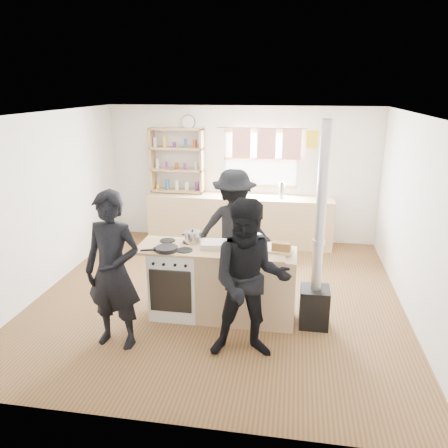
{
  "coord_description": "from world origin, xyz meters",
  "views": [
    {
      "loc": [
        0.97,
        -5.5,
        2.84
      ],
      "look_at": [
        0.09,
        -0.1,
        1.1
      ],
      "focal_mm": 35.0,
      "sensor_mm": 36.0,
      "label": 1
    }
  ],
  "objects_px": {
    "roast_tray": "(216,244)",
    "stockpot_stove": "(192,237)",
    "thermos": "(282,191)",
    "stockpot_counter": "(251,243)",
    "person_near_right": "(250,281)",
    "person_far": "(234,228)",
    "person_near_left": "(113,271)",
    "flue_heater": "(316,277)",
    "cooking_island": "(223,283)",
    "skillet_greens": "(167,249)",
    "bread_board": "(281,248)"
  },
  "relations": [
    {
      "from": "thermos",
      "to": "stockpot_counter",
      "type": "height_order",
      "value": "thermos"
    },
    {
      "from": "person_near_right",
      "to": "person_far",
      "type": "xyz_separation_m",
      "value": [
        -0.43,
        1.83,
        -0.03
      ]
    },
    {
      "from": "thermos",
      "to": "person_near_left",
      "type": "distance_m",
      "value": 3.96
    },
    {
      "from": "thermos",
      "to": "flue_heater",
      "type": "bearing_deg",
      "value": -79.26
    },
    {
      "from": "person_near_left",
      "to": "bread_board",
      "type": "bearing_deg",
      "value": 30.29
    },
    {
      "from": "bread_board",
      "to": "person_near_left",
      "type": "height_order",
      "value": "person_near_left"
    },
    {
      "from": "cooking_island",
      "to": "person_near_left",
      "type": "distance_m",
      "value": 1.42
    },
    {
      "from": "thermos",
      "to": "cooking_island",
      "type": "xyz_separation_m",
      "value": [
        -0.61,
        -2.77,
        -0.57
      ]
    },
    {
      "from": "cooking_island",
      "to": "stockpot_stove",
      "type": "bearing_deg",
      "value": 160.36
    },
    {
      "from": "flue_heater",
      "to": "stockpot_stove",
      "type": "bearing_deg",
      "value": 173.15
    },
    {
      "from": "flue_heater",
      "to": "person_far",
      "type": "bearing_deg",
      "value": 136.65
    },
    {
      "from": "person_near_right",
      "to": "person_far",
      "type": "bearing_deg",
      "value": 95.54
    },
    {
      "from": "flue_heater",
      "to": "person_near_left",
      "type": "bearing_deg",
      "value": -161.11
    },
    {
      "from": "person_far",
      "to": "thermos",
      "type": "bearing_deg",
      "value": -107.12
    },
    {
      "from": "roast_tray",
      "to": "stockpot_stove",
      "type": "relative_size",
      "value": 1.8
    },
    {
      "from": "stockpot_counter",
      "to": "person_near_left",
      "type": "bearing_deg",
      "value": -150.91
    },
    {
      "from": "bread_board",
      "to": "flue_heater",
      "type": "height_order",
      "value": "flue_heater"
    },
    {
      "from": "stockpot_counter",
      "to": "bread_board",
      "type": "distance_m",
      "value": 0.37
    },
    {
      "from": "thermos",
      "to": "cooking_island",
      "type": "distance_m",
      "value": 2.89
    },
    {
      "from": "thermos",
      "to": "stockpot_counter",
      "type": "bearing_deg",
      "value": -95.54
    },
    {
      "from": "person_near_right",
      "to": "stockpot_counter",
      "type": "bearing_deg",
      "value": 88.09
    },
    {
      "from": "roast_tray",
      "to": "stockpot_counter",
      "type": "distance_m",
      "value": 0.44
    },
    {
      "from": "cooking_island",
      "to": "person_near_left",
      "type": "relative_size",
      "value": 1.09
    },
    {
      "from": "thermos",
      "to": "stockpot_stove",
      "type": "bearing_deg",
      "value": -111.41
    },
    {
      "from": "stockpot_stove",
      "to": "bread_board",
      "type": "relative_size",
      "value": 0.68
    },
    {
      "from": "skillet_greens",
      "to": "stockpot_stove",
      "type": "relative_size",
      "value": 1.65
    },
    {
      "from": "thermos",
      "to": "flue_heater",
      "type": "height_order",
      "value": "flue_heater"
    },
    {
      "from": "person_near_right",
      "to": "cooking_island",
      "type": "bearing_deg",
      "value": 110.73
    },
    {
      "from": "roast_tray",
      "to": "person_far",
      "type": "bearing_deg",
      "value": 85.25
    },
    {
      "from": "cooking_island",
      "to": "skillet_greens",
      "type": "bearing_deg",
      "value": -163.58
    },
    {
      "from": "flue_heater",
      "to": "stockpot_counter",
      "type": "bearing_deg",
      "value": 177.72
    },
    {
      "from": "stockpot_counter",
      "to": "flue_heater",
      "type": "bearing_deg",
      "value": -2.28
    },
    {
      "from": "cooking_island",
      "to": "person_far",
      "type": "distance_m",
      "value": 1.12
    },
    {
      "from": "person_near_left",
      "to": "person_near_right",
      "type": "height_order",
      "value": "person_near_left"
    },
    {
      "from": "skillet_greens",
      "to": "stockpot_counter",
      "type": "relative_size",
      "value": 1.21
    },
    {
      "from": "cooking_island",
      "to": "stockpot_counter",
      "type": "bearing_deg",
      "value": -1.33
    },
    {
      "from": "cooking_island",
      "to": "stockpot_counter",
      "type": "distance_m",
      "value": 0.66
    },
    {
      "from": "bread_board",
      "to": "person_near_left",
      "type": "relative_size",
      "value": 0.17
    },
    {
      "from": "stockpot_stove",
      "to": "person_near_right",
      "type": "bearing_deg",
      "value": -48.09
    },
    {
      "from": "thermos",
      "to": "person_near_right",
      "type": "xyz_separation_m",
      "value": [
        -0.19,
        -3.55,
        -0.15
      ]
    },
    {
      "from": "person_near_left",
      "to": "person_far",
      "type": "bearing_deg",
      "value": 66.05
    },
    {
      "from": "thermos",
      "to": "stockpot_counter",
      "type": "relative_size",
      "value": 0.96
    },
    {
      "from": "stockpot_stove",
      "to": "cooking_island",
      "type": "bearing_deg",
      "value": -19.64
    },
    {
      "from": "person_near_right",
      "to": "flue_heater",
      "type": "bearing_deg",
      "value": 38.11
    },
    {
      "from": "stockpot_counter",
      "to": "person_far",
      "type": "relative_size",
      "value": 0.17
    },
    {
      "from": "thermos",
      "to": "skillet_greens",
      "type": "height_order",
      "value": "thermos"
    },
    {
      "from": "skillet_greens",
      "to": "stockpot_counter",
      "type": "distance_m",
      "value": 1.02
    },
    {
      "from": "stockpot_counter",
      "to": "person_near_right",
      "type": "relative_size",
      "value": 0.16
    },
    {
      "from": "roast_tray",
      "to": "bread_board",
      "type": "relative_size",
      "value": 1.22
    },
    {
      "from": "skillet_greens",
      "to": "bread_board",
      "type": "xyz_separation_m",
      "value": [
        1.37,
        0.19,
        0.02
      ]
    }
  ]
}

